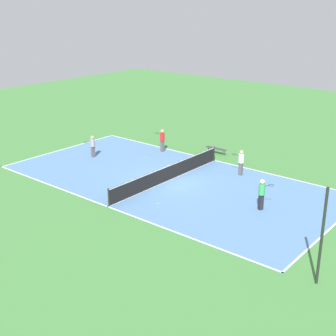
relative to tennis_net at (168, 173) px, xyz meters
The scene contains 11 objects.
ground_plane 0.58m from the tennis_net, ahead, with size 80.00×80.00×0.00m, color #3D7538.
court_surface 0.57m from the tennis_net, ahead, with size 11.05×22.08×0.02m.
tennis_net is the anchor object (origin of this frame).
bench 7.01m from the tennis_net, behind, with size 0.36×1.78×0.45m.
player_far_green 7.02m from the tennis_net, 88.41° to the left, with size 0.98×0.74×1.83m.
player_near_white 5.09m from the tennis_net, 141.84° to the left, with size 0.41×0.96×1.76m.
player_coach_red 6.48m from the tennis_net, 136.46° to the right, with size 0.44×0.96×1.79m.
player_baseline_gray 7.64m from the tennis_net, 91.95° to the right, with size 0.97×0.45×1.67m.
tennis_ball_right_alley 5.25m from the tennis_net, 121.03° to the right, with size 0.07×0.07×0.07m, color #CCE033.
tennis_ball_left_sideline 3.95m from the tennis_net, 30.71° to the left, with size 0.07×0.07×0.07m, color #CCE033.
fence_post_back_right 13.62m from the tennis_net, 66.97° to the left, with size 0.12×0.12×4.35m.
Camera 1 is at (22.32, 18.39, 11.11)m, focal length 50.00 mm.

